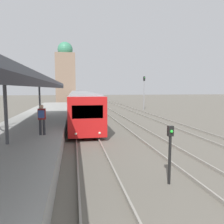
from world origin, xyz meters
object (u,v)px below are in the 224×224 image
train_near (78,98)px  signal_post_near (170,149)px  person_on_platform (42,117)px  signal_mast_far (144,89)px

train_near → signal_post_near: bearing=-86.1°
signal_post_near → person_on_platform: bearing=134.2°
person_on_platform → signal_post_near: 7.27m
train_near → signal_post_near: size_ratio=28.54×
train_near → signal_mast_far: size_ratio=11.20×
person_on_platform → train_near: (2.57, 31.54, -0.19)m
signal_mast_far → train_near: bearing=136.3°
train_near → signal_mast_far: bearing=-43.7°
train_near → signal_mast_far: 14.38m
person_on_platform → signal_mast_far: signal_mast_far is taller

